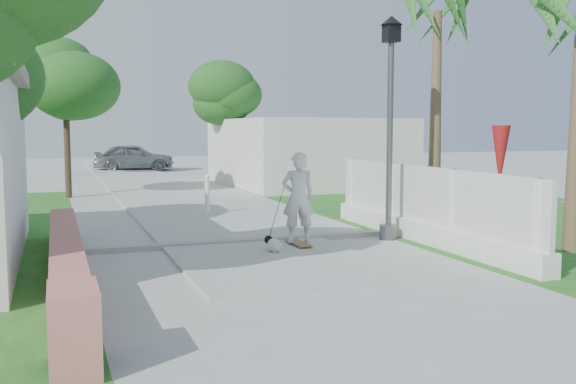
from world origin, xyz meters
name	(u,v)px	position (x,y,z in m)	size (l,w,h in m)	color
ground	(400,338)	(0.00, 0.00, 0.00)	(90.00, 90.00, 0.00)	#B7B7B2
path_strip	(146,184)	(0.00, 20.00, 0.03)	(3.20, 36.00, 0.06)	#B7B7B2
curb	(244,241)	(0.00, 6.00, 0.05)	(6.50, 0.25, 0.10)	#999993
grass_right	(480,214)	(7.00, 8.00, 0.01)	(8.00, 20.00, 0.01)	#24641F
pink_wall	(67,266)	(-3.30, 3.55, 0.31)	(0.45, 8.20, 0.80)	#C56A65
lattice_fence	(423,215)	(3.40, 5.00, 0.54)	(0.35, 7.00, 1.50)	white
building_right	(304,152)	(6.00, 18.00, 1.30)	(6.00, 8.00, 2.60)	silver
street_lamp	(390,119)	(2.90, 5.50, 2.43)	(0.44, 0.44, 4.44)	#59595E
bollard	(207,194)	(0.20, 10.00, 0.58)	(0.14, 0.14, 1.09)	white
patio_umbrella	(500,157)	(4.80, 4.50, 1.69)	(0.36, 0.36, 2.30)	#59595E
tree_path_left	(66,78)	(-2.98, 15.98, 3.82)	(3.40, 3.40, 5.23)	#4C3826
tree_path_right	(224,98)	(3.22, 19.98, 3.49)	(3.00, 3.00, 4.79)	#4C3826
tree_path_far	(66,94)	(-2.78, 25.98, 3.82)	(3.20, 3.20, 5.17)	#4C3826
palm_far	(438,26)	(4.60, 6.50, 4.48)	(1.80, 1.80, 5.30)	brown
skateboarder	(293,201)	(0.74, 5.23, 0.89)	(0.98, 0.91, 1.80)	olive
dog	(273,244)	(0.19, 4.79, 0.19)	(0.31, 0.49, 0.34)	silver
parked_car	(134,157)	(0.60, 29.11, 0.71)	(1.68, 4.17, 1.42)	#B1B4B9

